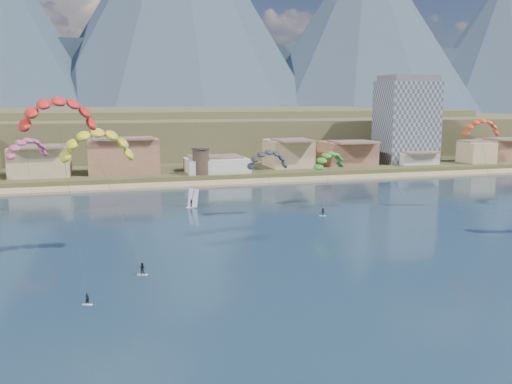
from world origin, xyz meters
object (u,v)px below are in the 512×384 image
(apartment_tower, at_px, (406,120))
(windsurfer, at_px, (192,202))
(kitesurfer_yellow, at_px, (97,140))
(kitesurfer_green, at_px, (329,158))
(watchtower, at_px, (201,161))
(kitesurfer_red, at_px, (58,108))

(apartment_tower, relative_size, windsurfer, 7.20)
(apartment_tower, bearing_deg, kitesurfer_yellow, -139.86)
(kitesurfer_yellow, bearing_deg, kitesurfer_green, 30.65)
(apartment_tower, bearing_deg, watchtower, -170.07)
(windsurfer, bearing_deg, kitesurfer_red, -117.60)
(apartment_tower, distance_m, watchtower, 82.02)
(kitesurfer_red, bearing_deg, watchtower, 68.87)
(watchtower, bearing_deg, kitesurfer_red, -111.13)
(watchtower, distance_m, kitesurfer_red, 99.08)
(kitesurfer_yellow, bearing_deg, windsurfer, 60.74)
(watchtower, bearing_deg, windsurfer, -102.85)
(apartment_tower, xyz_separation_m, kitesurfer_yellow, (-110.32, -93.02, 1.22))
(kitesurfer_red, bearing_deg, apartment_tower, 42.34)
(windsurfer, bearing_deg, kitesurfer_green, -9.32)
(watchtower, xyz_separation_m, windsurfer, (-9.58, -42.02, -4.96))
(kitesurfer_green, bearing_deg, watchtower, 115.97)
(kitesurfer_yellow, height_order, kitesurfer_green, kitesurfer_yellow)
(apartment_tower, distance_m, kitesurfer_green, 83.96)
(watchtower, distance_m, kitesurfer_green, 52.94)
(watchtower, relative_size, kitesurfer_yellow, 0.37)
(watchtower, height_order, kitesurfer_green, kitesurfer_green)
(apartment_tower, xyz_separation_m, watchtower, (-80.00, -14.00, -11.45))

